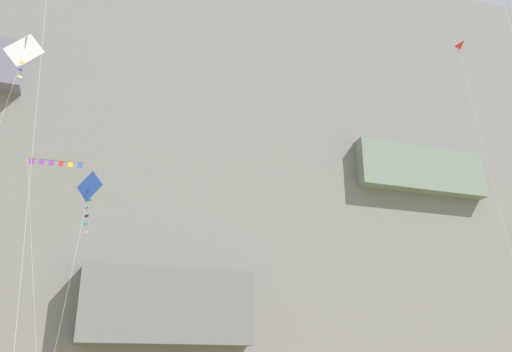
{
  "coord_description": "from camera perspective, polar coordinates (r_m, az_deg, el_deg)",
  "views": [
    {
      "loc": [
        -8.38,
        -6.58,
        2.49
      ],
      "look_at": [
        1.41,
        22.8,
        13.93
      ],
      "focal_mm": 37.47,
      "sensor_mm": 36.0,
      "label": 1
    }
  ],
  "objects": [
    {
      "name": "kite_delta_low_right",
      "position": [
        46.19,
        21.19,
        9.85
      ],
      "size": [
        1.01,
        4.49,
        27.44
      ],
      "color": "red",
      "rests_on": "ground"
    },
    {
      "name": "kite_banner_front_field",
      "position": [
        48.34,
        -20.76,
        0.04
      ],
      "size": [
        4.69,
        4.26,
        19.67
      ],
      "color": "black",
      "rests_on": "ground"
    },
    {
      "name": "kite_diamond_high_right",
      "position": [
        36.67,
        -17.39,
        -1.36
      ],
      "size": [
        1.96,
        4.96,
        15.28
      ],
      "color": "blue",
      "rests_on": "ground"
    },
    {
      "name": "kite_diamond_high_left",
      "position": [
        40.8,
        -23.65,
        11.75
      ],
      "size": [
        3.8,
        2.5,
        24.64
      ],
      "color": "white",
      "rests_on": "ground"
    },
    {
      "name": "cliff_face",
      "position": [
        67.96,
        -10.01,
        1.73
      ],
      "size": [
        180.0,
        22.99,
        55.24
      ],
      "color": "slate",
      "rests_on": "ground"
    }
  ]
}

